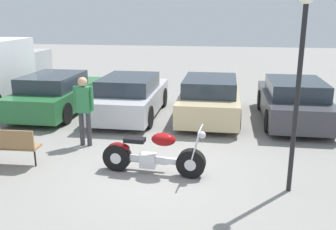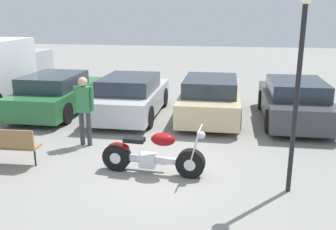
% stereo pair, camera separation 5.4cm
% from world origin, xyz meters
% --- Properties ---
extents(ground_plane, '(60.00, 60.00, 0.00)m').
position_xyz_m(ground_plane, '(0.00, 0.00, 0.00)').
color(ground_plane, gray).
extents(motorcycle, '(2.24, 0.63, 1.08)m').
position_xyz_m(motorcycle, '(-0.12, 0.00, 0.41)').
color(motorcycle, black).
rests_on(motorcycle, ground_plane).
extents(parked_car_green, '(1.90, 4.31, 1.35)m').
position_xyz_m(parked_car_green, '(-4.29, 4.42, 0.65)').
color(parked_car_green, '#286B38').
rests_on(parked_car_green, ground_plane).
extents(parked_car_silver, '(1.90, 4.31, 1.35)m').
position_xyz_m(parked_car_silver, '(-1.70, 4.42, 0.65)').
color(parked_car_silver, '#BCBCC1').
rests_on(parked_car_silver, ground_plane).
extents(parked_car_champagne, '(1.90, 4.31, 1.35)m').
position_xyz_m(parked_car_champagne, '(0.89, 4.57, 0.65)').
color(parked_car_champagne, '#C6B284').
rests_on(parked_car_champagne, ground_plane).
extents(parked_car_dark_grey, '(1.90, 4.31, 1.35)m').
position_xyz_m(parked_car_dark_grey, '(3.49, 4.54, 0.65)').
color(parked_car_dark_grey, '#3D3D42').
rests_on(parked_car_dark_grey, ground_plane).
extents(park_bench, '(1.52, 0.46, 0.89)m').
position_xyz_m(park_bench, '(-3.43, -0.14, 0.54)').
color(park_bench, '#997047').
rests_on(park_bench, ground_plane).
extents(lamp_post, '(0.27, 0.27, 3.74)m').
position_xyz_m(lamp_post, '(2.65, -0.39, 2.52)').
color(lamp_post, black).
rests_on(lamp_post, ground_plane).
extents(person_standing, '(0.52, 0.24, 1.79)m').
position_xyz_m(person_standing, '(-2.14, 1.44, 1.07)').
color(person_standing, '#38383D').
rests_on(person_standing, ground_plane).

